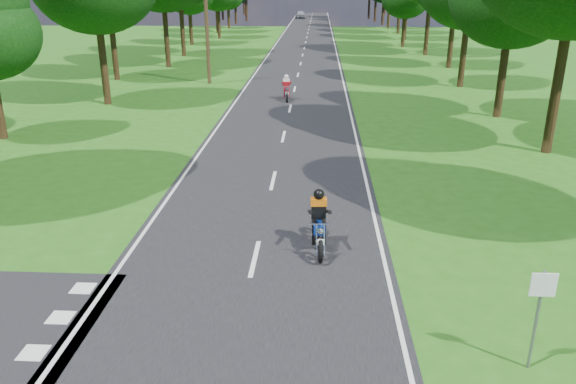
{
  "coord_description": "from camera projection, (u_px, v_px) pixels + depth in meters",
  "views": [
    {
      "loc": [
        1.54,
        -10.76,
        6.68
      ],
      "look_at": [
        0.75,
        4.0,
        1.1
      ],
      "focal_mm": 35.0,
      "sensor_mm": 36.0,
      "label": 1
    }
  ],
  "objects": [
    {
      "name": "road_markings",
      "position": [
        302.0,
        50.0,
        57.45
      ],
      "size": [
        7.4,
        140.0,
        0.01
      ],
      "color": "silver",
      "rests_on": "main_road"
    },
    {
      "name": "distant_car",
      "position": [
        300.0,
        14.0,
        105.69
      ],
      "size": [
        2.14,
        4.31,
        1.41
      ],
      "primitive_type": "imported",
      "rotation": [
        0.0,
        0.0,
        0.12
      ],
      "color": "#B5B8BC",
      "rests_on": "main_road"
    },
    {
      "name": "main_road",
      "position": [
        304.0,
        48.0,
        59.2
      ],
      "size": [
        7.0,
        140.0,
        0.02
      ],
      "primitive_type": "cube",
      "color": "black",
      "rests_on": "ground"
    },
    {
      "name": "rider_near_blue",
      "position": [
        319.0,
        220.0,
        14.65
      ],
      "size": [
        0.74,
        1.94,
        1.59
      ],
      "primitive_type": null,
      "rotation": [
        0.0,
        0.0,
        0.06
      ],
      "color": "#0D3098",
      "rests_on": "main_road"
    },
    {
      "name": "rider_far_red",
      "position": [
        286.0,
        87.0,
        33.18
      ],
      "size": [
        0.76,
        1.83,
        1.48
      ],
      "primitive_type": null,
      "rotation": [
        0.0,
        0.0,
        0.1
      ],
      "color": "#AE0D1D",
      "rests_on": "main_road"
    },
    {
      "name": "telegraph_pole",
      "position": [
        207.0,
        22.0,
        37.51
      ],
      "size": [
        1.2,
        0.26,
        8.0
      ],
      "color": "#382616",
      "rests_on": "ground"
    },
    {
      "name": "ground",
      "position": [
        245.0,
        301.0,
        12.48
      ],
      "size": [
        160.0,
        160.0,
        0.0
      ],
      "primitive_type": "plane",
      "color": "#255513",
      "rests_on": "ground"
    },
    {
      "name": "road_sign",
      "position": [
        539.0,
        305.0,
        9.85
      ],
      "size": [
        0.45,
        0.07,
        2.0
      ],
      "color": "slate",
      "rests_on": "ground"
    }
  ]
}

